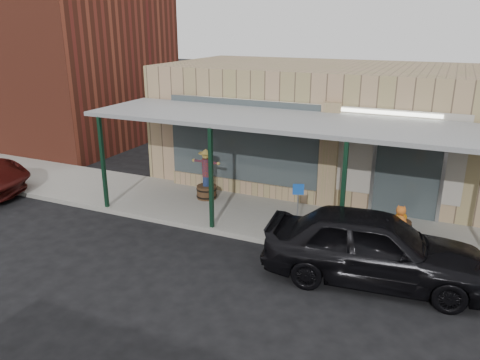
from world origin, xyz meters
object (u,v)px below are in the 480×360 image
at_px(barrel_scarecrow, 206,182).
at_px(parked_sedan, 373,246).
at_px(barrel_pumpkin, 400,226).
at_px(handicap_sign, 298,202).

bearing_deg(barrel_scarecrow, parked_sedan, -6.64).
xyz_separation_m(barrel_scarecrow, parked_sedan, (5.74, -2.76, 0.12)).
xyz_separation_m(barrel_scarecrow, barrel_pumpkin, (6.09, -0.28, -0.32)).
height_order(barrel_scarecrow, handicap_sign, barrel_scarecrow).
xyz_separation_m(barrel_pumpkin, handicap_sign, (-2.55, -1.15, 0.68)).
distance_m(barrel_scarecrow, handicap_sign, 3.83).
bearing_deg(handicap_sign, barrel_scarecrow, 137.03).
xyz_separation_m(barrel_scarecrow, handicap_sign, (3.54, -1.42, 0.36)).
distance_m(barrel_scarecrow, barrel_pumpkin, 6.10).
relative_size(barrel_scarecrow, barrel_pumpkin, 2.45).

